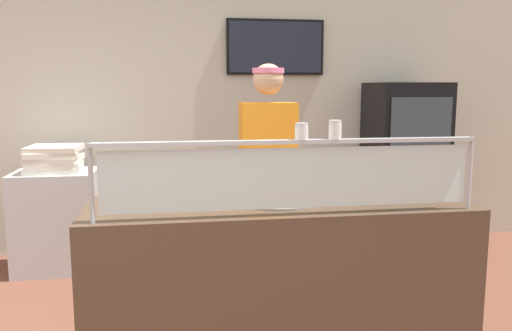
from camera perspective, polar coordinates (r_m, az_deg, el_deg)
The scene contains 12 objects.
ground_plane at distance 3.87m, azimuth 0.48°, elevation -15.87°, with size 12.00×12.00×0.00m, color brown.
shop_rear_unit at distance 5.20m, azimuth -2.53°, elevation 5.91°, with size 6.56×0.13×2.70m.
serving_counter at distance 3.10m, azimuth 2.53°, elevation -12.74°, with size 2.16×0.71×0.95m, color #4C3828.
sneeze_guard at distance 2.63m, azimuth 3.93°, elevation -0.14°, with size 1.99×0.06×0.39m.
pizza_tray at distance 3.01m, azimuth 2.37°, elevation -3.59°, with size 0.51×0.51×0.04m.
pizza_server at distance 3.00m, azimuth 3.28°, elevation -3.23°, with size 0.07×0.28×0.01m, color #ADAFB7.
parmesan_shaker at distance 2.62m, azimuth 5.03°, elevation 3.65°, with size 0.07×0.07×0.08m.
pepper_flake_shaker at distance 2.67m, azimuth 8.68°, elevation 3.79°, with size 0.07×0.07×0.10m.
worker_figure at distance 3.58m, azimuth 1.40°, elevation -1.01°, with size 0.41×0.50×1.76m.
drink_fridge at distance 5.27m, azimuth 15.93°, elevation -0.24°, with size 0.68×0.64×1.65m.
prep_shelf at distance 4.92m, azimuth -21.00°, elevation -5.67°, with size 0.70×0.55×0.88m, color #B7BABF.
pizza_box_stack at distance 4.82m, azimuth -21.28°, elevation 0.70°, with size 0.46×0.45×0.22m.
Camera 1 is at (0.49, -2.47, 1.60)m, focal length 36.41 mm.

